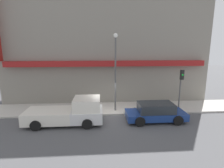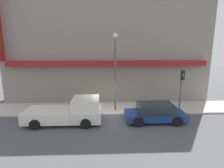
{
  "view_description": "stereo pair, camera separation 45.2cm",
  "coord_description": "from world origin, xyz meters",
  "views": [
    {
      "loc": [
        -0.69,
        -13.21,
        5.34
      ],
      "look_at": [
        0.33,
        1.26,
        2.34
      ],
      "focal_mm": 28.0,
      "sensor_mm": 36.0,
      "label": 1
    },
    {
      "loc": [
        -0.24,
        -13.24,
        5.34
      ],
      "look_at": [
        0.33,
        1.26,
        2.34
      ],
      "focal_mm": 28.0,
      "sensor_mm": 36.0,
      "label": 2
    }
  ],
  "objects": [
    {
      "name": "ground_plane",
      "position": [
        0.0,
        0.0,
        0.0
      ],
      "size": [
        80.0,
        80.0,
        0.0
      ],
      "primitive_type": "plane",
      "color": "#4C4C4F"
    },
    {
      "name": "sidewalk",
      "position": [
        0.0,
        1.57,
        0.07
      ],
      "size": [
        36.0,
        3.14,
        0.14
      ],
      "color": "#B7B2A8",
      "rests_on": "ground"
    },
    {
      "name": "building",
      "position": [
        -0.02,
        4.63,
        5.61
      ],
      "size": [
        19.8,
        3.8,
        11.25
      ],
      "color": "gray",
      "rests_on": "ground"
    },
    {
      "name": "pickup_truck",
      "position": [
        -2.87,
        -1.23,
        0.81
      ],
      "size": [
        5.42,
        2.27,
        1.87
      ],
      "rotation": [
        0.0,
        0.0,
        -0.02
      ],
      "color": "silver",
      "rests_on": "ground"
    },
    {
      "name": "parked_car",
      "position": [
        3.4,
        -1.23,
        0.68
      ],
      "size": [
        4.37,
        1.98,
        1.37
      ],
      "rotation": [
        0.0,
        0.0,
        0.0
      ],
      "color": "navy",
      "rests_on": "ground"
    },
    {
      "name": "fire_hydrant",
      "position": [
        -1.45,
        0.47,
        0.46
      ],
      "size": [
        0.18,
        0.18,
        0.66
      ],
      "color": "yellow",
      "rests_on": "sidewalk"
    },
    {
      "name": "street_lamp",
      "position": [
        0.58,
        0.83,
        4.03
      ],
      "size": [
        0.36,
        0.36,
        6.33
      ],
      "color": "#4C4C4C",
      "rests_on": "sidewalk"
    },
    {
      "name": "traffic_light",
      "position": [
        6.02,
        0.54,
        2.52
      ],
      "size": [
        0.28,
        0.42,
        3.45
      ],
      "color": "#4C4C4C",
      "rests_on": "sidewalk"
    }
  ]
}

